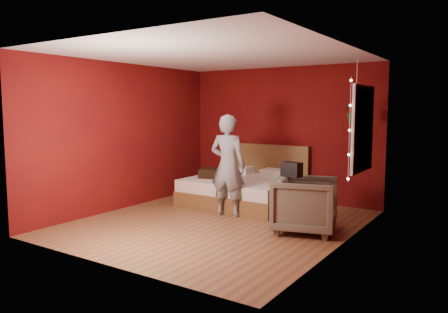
# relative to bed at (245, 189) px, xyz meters

# --- Properties ---
(floor) EXTENTS (4.50, 4.50, 0.00)m
(floor) POSITION_rel_bed_xyz_m (0.36, -1.46, -0.28)
(floor) COLOR brown
(floor) RESTS_ON ground
(room_walls) EXTENTS (4.04, 4.54, 2.62)m
(room_walls) POSITION_rel_bed_xyz_m (0.36, -1.46, 1.40)
(room_walls) COLOR #62100A
(room_walls) RESTS_ON ground
(window) EXTENTS (0.05, 0.97, 1.27)m
(window) POSITION_rel_bed_xyz_m (2.33, -0.56, 1.22)
(window) COLOR white
(window) RESTS_ON room_walls
(fairy_lights) EXTENTS (0.04, 0.04, 1.45)m
(fairy_lights) POSITION_rel_bed_xyz_m (2.30, -1.08, 1.22)
(fairy_lights) COLOR silver
(fairy_lights) RESTS_ON room_walls
(bed) EXTENTS (1.97, 1.67, 1.08)m
(bed) POSITION_rel_bed_xyz_m (0.00, 0.00, 0.00)
(bed) COLOR brown
(bed) RESTS_ON ground
(person) EXTENTS (0.67, 0.49, 1.70)m
(person) POSITION_rel_bed_xyz_m (0.23, -0.96, 0.57)
(person) COLOR gray
(person) RESTS_ON ground
(armchair) EXTENTS (1.08, 1.07, 0.81)m
(armchair) POSITION_rel_bed_xyz_m (1.72, -1.17, 0.12)
(armchair) COLOR #5F5E4B
(armchair) RESTS_ON ground
(handbag) EXTENTS (0.33, 0.21, 0.22)m
(handbag) POSITION_rel_bed_xyz_m (1.51, -1.22, 0.63)
(handbag) COLOR black
(handbag) RESTS_ON armchair
(throw_pillow) EXTENTS (0.58, 0.58, 0.17)m
(throw_pillow) POSITION_rel_bed_xyz_m (-0.52, -0.28, 0.29)
(throw_pillow) COLOR black
(throw_pillow) RESTS_ON bed
(hanging_plant) EXTENTS (0.47, 0.44, 1.06)m
(hanging_plant) POSITION_rel_bed_xyz_m (2.02, 0.13, 1.47)
(hanging_plant) COLOR silver
(hanging_plant) RESTS_ON room_walls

